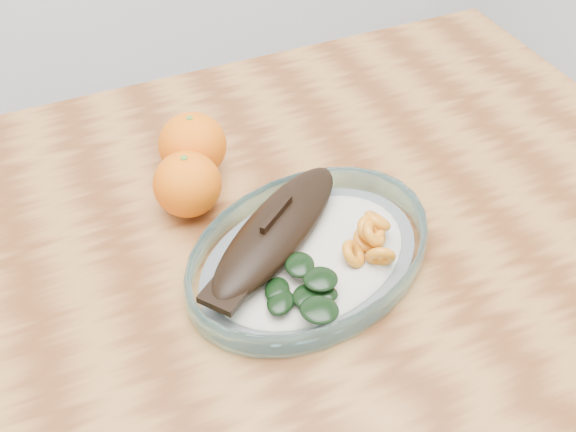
{
  "coord_description": "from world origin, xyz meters",
  "views": [
    {
      "loc": [
        -0.16,
        -0.53,
        1.33
      ],
      "look_at": [
        0.08,
        0.03,
        0.77
      ],
      "focal_mm": 45.0,
      "sensor_mm": 36.0,
      "label": 1
    }
  ],
  "objects_px": {
    "dining_table": "(234,322)",
    "plated_meal": "(309,251)",
    "orange_right": "(192,145)",
    "orange_left": "(187,184)"
  },
  "relations": [
    {
      "from": "dining_table",
      "to": "plated_meal",
      "type": "distance_m",
      "value": 0.15
    },
    {
      "from": "plated_meal",
      "to": "orange_right",
      "type": "bearing_deg",
      "value": 87.27
    },
    {
      "from": "orange_left",
      "to": "orange_right",
      "type": "relative_size",
      "value": 0.95
    },
    {
      "from": "plated_meal",
      "to": "orange_right",
      "type": "height_order",
      "value": "orange_right"
    },
    {
      "from": "orange_left",
      "to": "orange_right",
      "type": "xyz_separation_m",
      "value": [
        0.03,
        0.07,
        0.0
      ]
    },
    {
      "from": "dining_table",
      "to": "orange_right",
      "type": "height_order",
      "value": "orange_right"
    },
    {
      "from": "dining_table",
      "to": "plated_meal",
      "type": "xyz_separation_m",
      "value": [
        0.08,
        -0.03,
        0.12
      ]
    },
    {
      "from": "plated_meal",
      "to": "orange_left",
      "type": "height_order",
      "value": "orange_left"
    },
    {
      "from": "plated_meal",
      "to": "orange_right",
      "type": "distance_m",
      "value": 0.21
    },
    {
      "from": "plated_meal",
      "to": "orange_right",
      "type": "xyz_separation_m",
      "value": [
        -0.06,
        0.2,
        0.02
      ]
    }
  ]
}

